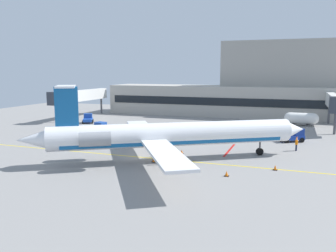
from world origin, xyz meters
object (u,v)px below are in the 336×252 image
belt_loader (88,119)px  marshaller (296,144)px  baggage_tug (294,136)px  pushback_tractor (103,129)px  regional_jet (169,135)px  fuel_tank (301,118)px

belt_loader → marshaller: bearing=-17.7°
baggage_tug → pushback_tractor: 29.62m
regional_jet → pushback_tractor: bearing=142.8°
baggage_tug → marshaller: (0.40, -6.23, 0.03)m
fuel_tank → belt_loader: bearing=-165.3°
baggage_tug → marshaller: size_ratio=2.04×
baggage_tug → fuel_tank: (1.18, 16.97, 0.49)m
pushback_tractor → baggage_tug: bearing=9.0°
fuel_tank → marshaller: (-0.78, -23.20, -0.46)m
belt_loader → fuel_tank: size_ratio=0.53×
regional_jet → fuel_tank: bearing=66.2°
regional_jet → marshaller: (13.97, 10.31, -2.10)m
baggage_tug → fuel_tank: size_ratio=0.60×
baggage_tug → pushback_tractor: (-29.26, -4.63, 0.09)m
pushback_tractor → fuel_tank: 37.33m
belt_loader → fuel_tank: (40.38, 10.57, 0.54)m
baggage_tug → pushback_tractor: size_ratio=1.05×
regional_jet → pushback_tractor: size_ratio=8.37×
baggage_tug → fuel_tank: 17.02m
regional_jet → baggage_tug: size_ratio=7.97×
regional_jet → baggage_tug: regional_jet is taller
marshaller → belt_loader: bearing=162.3°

